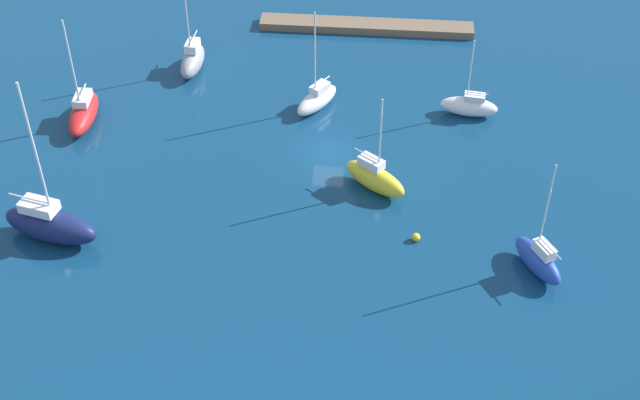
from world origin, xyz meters
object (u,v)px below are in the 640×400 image
(pier_dock, at_px, (366,26))
(mooring_buoy_yellow, at_px, (416,237))
(sailboat_white_far_north, at_px, (317,99))
(sailboat_gray_center_basin, at_px, (193,60))
(sailboat_navy_lone_north, at_px, (50,223))
(sailboat_blue_west_end, at_px, (538,259))
(sailboat_red_outer_mooring, at_px, (83,112))
(sailboat_white_along_channel, at_px, (469,106))
(sailboat_yellow_off_beacon, at_px, (375,177))

(pier_dock, xyz_separation_m, mooring_buoy_yellow, (-4.92, 29.13, -0.06))
(sailboat_white_far_north, bearing_deg, sailboat_gray_center_basin, -80.44)
(sailboat_navy_lone_north, relative_size, sailboat_blue_west_end, 1.46)
(sailboat_red_outer_mooring, bearing_deg, pier_dock, 124.65)
(sailboat_red_outer_mooring, height_order, sailboat_white_far_north, sailboat_red_outer_mooring)
(sailboat_white_along_channel, distance_m, mooring_buoy_yellow, 16.35)
(sailboat_gray_center_basin, distance_m, sailboat_red_outer_mooring, 11.38)
(sailboat_yellow_off_beacon, bearing_deg, sailboat_white_along_channel, 90.49)
(sailboat_yellow_off_beacon, bearing_deg, sailboat_red_outer_mooring, -158.64)
(sailboat_navy_lone_north, xyz_separation_m, sailboat_blue_west_end, (-33.75, 0.31, -0.27))
(sailboat_yellow_off_beacon, distance_m, sailboat_white_far_north, 11.50)
(sailboat_navy_lone_north, height_order, sailboat_blue_west_end, sailboat_navy_lone_north)
(sailboat_gray_center_basin, bearing_deg, sailboat_red_outer_mooring, -37.05)
(pier_dock, height_order, sailboat_white_far_north, sailboat_white_far_north)
(sailboat_gray_center_basin, relative_size, mooring_buoy_yellow, 15.52)
(sailboat_yellow_off_beacon, distance_m, sailboat_red_outer_mooring, 25.06)
(sailboat_red_outer_mooring, bearing_deg, sailboat_gray_center_basin, 136.71)
(mooring_buoy_yellow, bearing_deg, sailboat_white_along_channel, -105.18)
(sailboat_gray_center_basin, distance_m, sailboat_white_far_north, 12.56)
(sailboat_blue_west_end, relative_size, sailboat_gray_center_basin, 0.95)
(sailboat_gray_center_basin, xyz_separation_m, mooring_buoy_yellow, (-20.00, 20.54, -0.79))
(sailboat_navy_lone_north, xyz_separation_m, mooring_buoy_yellow, (-25.60, -1.98, -1.05))
(sailboat_white_along_channel, distance_m, sailboat_gray_center_basin, 24.74)
(pier_dock, height_order, sailboat_blue_west_end, sailboat_blue_west_end)
(pier_dock, xyz_separation_m, sailboat_white_along_channel, (-9.19, 13.36, 0.53))
(sailboat_navy_lone_north, height_order, sailboat_white_far_north, sailboat_navy_lone_north)
(sailboat_blue_west_end, distance_m, sailboat_yellow_off_beacon, 13.69)
(sailboat_yellow_off_beacon, bearing_deg, sailboat_white_far_north, 153.49)
(sailboat_navy_lone_north, bearing_deg, sailboat_red_outer_mooring, 110.82)
(sailboat_yellow_off_beacon, bearing_deg, sailboat_blue_west_end, 1.92)
(sailboat_white_along_channel, height_order, sailboat_navy_lone_north, sailboat_navy_lone_north)
(sailboat_yellow_off_beacon, bearing_deg, sailboat_navy_lone_north, -125.49)
(sailboat_white_far_north, bearing_deg, sailboat_blue_west_end, 75.14)
(pier_dock, bearing_deg, sailboat_navy_lone_north, 56.39)
(sailboat_navy_lone_north, bearing_deg, sailboat_white_along_channel, 44.23)
(sailboat_white_far_north, bearing_deg, sailboat_navy_lone_north, -11.83)
(sailboat_blue_west_end, relative_size, mooring_buoy_yellow, 14.75)
(sailboat_navy_lone_north, relative_size, sailboat_red_outer_mooring, 1.35)
(sailboat_blue_west_end, bearing_deg, sailboat_navy_lone_north, 59.02)
(sailboat_gray_center_basin, height_order, sailboat_yellow_off_beacon, sailboat_gray_center_basin)
(sailboat_white_along_channel, xyz_separation_m, sailboat_navy_lone_north, (29.87, 17.75, 0.46))
(sailboat_gray_center_basin, distance_m, sailboat_yellow_off_beacon, 22.62)
(sailboat_white_along_channel, bearing_deg, mooring_buoy_yellow, 81.75)
(sailboat_yellow_off_beacon, xyz_separation_m, mooring_buoy_yellow, (-3.16, 5.44, -0.79))
(pier_dock, distance_m, sailboat_gray_center_basin, 17.37)
(sailboat_white_along_channel, xyz_separation_m, sailboat_blue_west_end, (-3.88, 18.05, 0.19))
(sailboat_gray_center_basin, bearing_deg, pier_dock, 123.01)
(sailboat_gray_center_basin, bearing_deg, mooring_buoy_yellow, 47.57)
(sailboat_navy_lone_north, xyz_separation_m, sailboat_gray_center_basin, (-5.60, -22.51, -0.26))
(sailboat_white_far_north, bearing_deg, sailboat_red_outer_mooring, -46.27)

